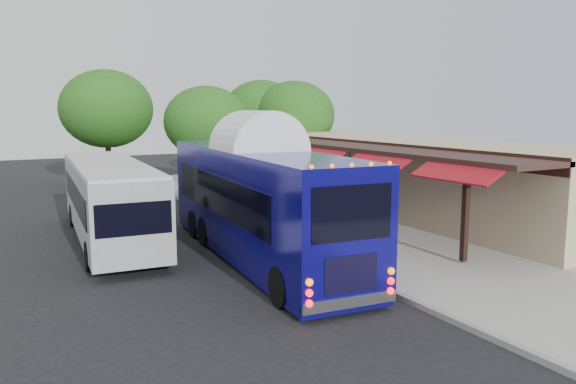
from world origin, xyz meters
TOP-DOWN VIEW (x-y plane):
  - ground at (0.00, 0.00)m, footprint 90.00×90.00m
  - sidewalk at (5.00, 4.00)m, footprint 10.00×40.00m
  - curb at (0.05, 4.00)m, footprint 0.20×40.00m
  - station_shelter at (8.38, 4.00)m, footprint 8.15×20.00m
  - coach_bus at (-1.45, 0.25)m, footprint 3.67×12.63m
  - city_bus at (-5.37, 5.33)m, footprint 3.31×11.50m
  - ped_a at (2.85, 2.61)m, footprint 0.68×0.47m
  - ped_b at (0.93, -0.90)m, footprint 1.02×0.88m
  - ped_c at (0.87, 5.07)m, footprint 0.97×0.55m
  - ped_d at (2.40, 12.22)m, footprint 1.04×0.62m
  - sign_board at (4.84, 1.76)m, footprint 0.15×0.51m
  - tree_left at (2.29, 15.02)m, footprint 5.01×5.01m
  - tree_mid at (7.78, 18.78)m, footprint 5.49×5.49m
  - tree_right at (9.03, 16.36)m, footprint 5.39×5.39m
  - tree_far at (-2.28, 20.91)m, footprint 5.90×5.90m

SIDE VIEW (x-z plane):
  - ground at x=0.00m, z-range 0.00..0.00m
  - sidewalk at x=5.00m, z-range 0.00..0.15m
  - curb at x=0.05m, z-range -0.01..0.15m
  - sign_board at x=4.84m, z-range 0.35..1.49m
  - ped_c at x=0.87m, z-range 0.15..1.71m
  - ped_d at x=2.40m, z-range 0.15..1.73m
  - ped_a at x=2.85m, z-range 0.15..1.93m
  - ped_b at x=0.93m, z-range 0.15..1.96m
  - city_bus at x=-5.37m, z-range 0.16..3.21m
  - station_shelter at x=8.38m, z-range 0.05..3.65m
  - coach_bus at x=-1.45m, z-range 0.15..4.14m
  - tree_left at x=2.29m, z-range 1.07..7.48m
  - tree_right at x=9.03m, z-range 1.15..8.05m
  - tree_mid at x=7.78m, z-range 1.17..8.20m
  - tree_far at x=-2.28m, z-range 1.26..8.81m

